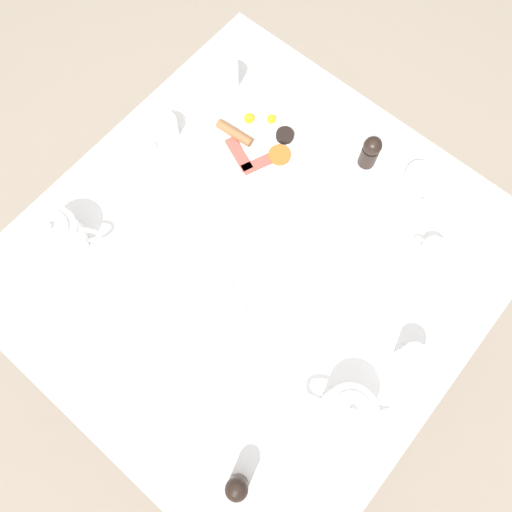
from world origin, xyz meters
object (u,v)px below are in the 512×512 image
at_px(breakfast_plate, 259,141).
at_px(fork_by_plate, 334,255).
at_px(teacup_with_saucer_right, 419,181).
at_px(water_glass_tall, 410,359).
at_px(knife_by_plate, 227,411).
at_px(creamer_jug, 432,250).
at_px(pepper_grinder, 237,488).
at_px(salt_grinder, 370,151).
at_px(water_glass_short, 227,75).
at_px(spoon_for_tea, 200,219).
at_px(napkin_folded, 211,314).
at_px(fork_spare, 502,233).
at_px(teapot_near, 347,412).
at_px(teapot_far, 59,236).
at_px(teacup_with_saucer_left, 163,130).

height_order(breakfast_plate, fork_by_plate, breakfast_plate).
distance_m(teacup_with_saucer_right, water_glass_tall, 0.47).
bearing_deg(knife_by_plate, creamer_jug, -102.60).
relative_size(pepper_grinder, salt_grinder, 1.00).
bearing_deg(water_glass_short, water_glass_tall, 159.20).
xyz_separation_m(water_glass_tall, creamer_jug, (0.11, -0.26, -0.02)).
xyz_separation_m(breakfast_plate, spoon_for_tea, (-0.03, 0.27, -0.01)).
distance_m(teacup_with_saucer_right, napkin_folded, 0.64).
relative_size(napkin_folded, fork_spare, 1.20).
bearing_deg(salt_grinder, teapot_near, 121.60).
relative_size(breakfast_plate, fork_by_plate, 1.54).
bearing_deg(water_glass_short, teapot_far, 90.38).
distance_m(water_glass_tall, knife_by_plate, 0.43).
xyz_separation_m(teapot_far, fork_spare, (-0.83, -0.74, -0.05)).
bearing_deg(teacup_with_saucer_left, napkin_folded, 146.09).
bearing_deg(teacup_with_saucer_left, teapot_near, 161.93).
bearing_deg(teapot_near, pepper_grinder, -126.36).
height_order(water_glass_tall, fork_by_plate, water_glass_tall).
xyz_separation_m(teapot_near, pepper_grinder, (0.08, 0.27, 0.00)).
bearing_deg(fork_by_plate, napkin_folded, 66.63).
distance_m(pepper_grinder, spoon_for_tea, 0.64).
distance_m(breakfast_plate, salt_grinder, 0.30).
distance_m(teacup_with_saucer_left, spoon_for_tea, 0.27).
height_order(salt_grinder, napkin_folded, salt_grinder).
distance_m(teapot_near, teacup_with_saucer_right, 0.62).
height_order(napkin_folded, spoon_for_tea, napkin_folded).
relative_size(salt_grinder, fork_spare, 0.65).
relative_size(napkin_folded, knife_by_plate, 1.00).
distance_m(salt_grinder, spoon_for_tea, 0.48).
bearing_deg(fork_spare, spoon_for_tea, 37.51).
distance_m(teapot_near, fork_by_plate, 0.38).
distance_m(teacup_with_saucer_left, salt_grinder, 0.56).
xyz_separation_m(creamer_jug, salt_grinder, (0.28, -0.11, 0.03)).
distance_m(teapot_near, teapot_far, 0.80).
xyz_separation_m(teapot_near, water_glass_short, (0.79, -0.50, -0.01)).
bearing_deg(breakfast_plate, pepper_grinder, 127.09).
distance_m(teapot_far, teacup_with_saucer_left, 0.39).
bearing_deg(teacup_with_saucer_right, water_glass_short, 8.01).
distance_m(creamer_jug, knife_by_plate, 0.63).
height_order(pepper_grinder, fork_by_plate, pepper_grinder).
distance_m(teacup_with_saucer_left, creamer_jug, 0.77).
bearing_deg(teapot_near, knife_by_plate, -159.46).
xyz_separation_m(teapot_far, teacup_with_saucer_right, (-0.59, -0.71, -0.03)).
height_order(teacup_with_saucer_left, knife_by_plate, teacup_with_saucer_left).
bearing_deg(pepper_grinder, fork_by_plate, -73.64).
bearing_deg(spoon_for_tea, napkin_folded, 138.26).
height_order(teapot_near, creamer_jug, teapot_near).
bearing_deg(salt_grinder, pepper_grinder, 107.38).
bearing_deg(pepper_grinder, teacup_with_saucer_left, -36.18).
bearing_deg(water_glass_tall, knife_by_plate, 55.27).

